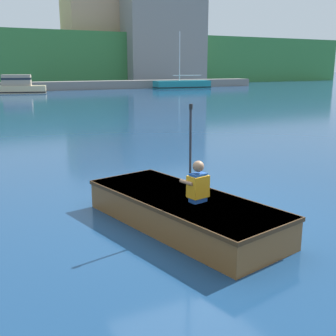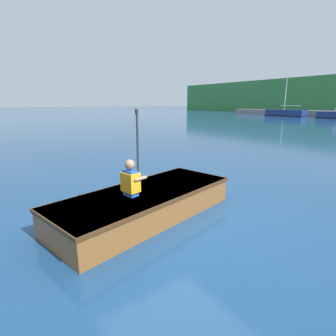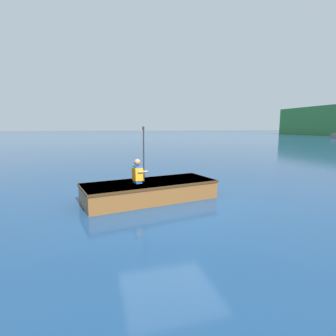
# 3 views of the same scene
# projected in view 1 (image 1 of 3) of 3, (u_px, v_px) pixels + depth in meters

# --- Properties ---
(ground_plane) EXTENTS (300.00, 300.00, 0.00)m
(ground_plane) POSITION_uv_depth(u_px,v_px,m) (194.00, 213.00, 7.26)
(ground_plane) COLOR navy
(waterfront_warehouse_left) EXTENTS (8.27, 6.95, 13.91)m
(waterfront_warehouse_left) POSITION_uv_depth(u_px,v_px,m) (93.00, 35.00, 61.65)
(waterfront_warehouse_left) COLOR tan
(waterfront_warehouse_left) RESTS_ON ground
(waterfront_office_block_center) EXTENTS (12.18, 6.97, 12.54)m
(waterfront_office_block_center) POSITION_uv_depth(u_px,v_px,m) (161.00, 40.00, 61.76)
(waterfront_office_block_center) COLOR gray
(waterfront_office_block_center) RESTS_ON ground
(moored_boat_dock_west_end) EXTENTS (6.70, 2.47, 6.32)m
(moored_boat_dock_west_end) POSITION_uv_depth(u_px,v_px,m) (182.00, 85.00, 48.56)
(moored_boat_dock_west_end) COLOR #197A84
(moored_boat_dock_west_end) RESTS_ON ground
(moored_boat_dock_center_near) EXTENTS (6.13, 3.29, 1.73)m
(moored_boat_dock_center_near) POSITION_uv_depth(u_px,v_px,m) (15.00, 86.00, 39.79)
(moored_boat_dock_center_near) COLOR #CCB789
(moored_boat_dock_center_near) RESTS_ON ground
(rowboat_foreground) EXTENTS (2.04, 3.75, 0.49)m
(rowboat_foreground) POSITION_uv_depth(u_px,v_px,m) (180.00, 209.00, 6.67)
(rowboat_foreground) COLOR brown
(rowboat_foreground) RESTS_ON ground
(person_paddler) EXTENTS (0.40, 0.38, 1.45)m
(person_paddler) POSITION_uv_depth(u_px,v_px,m) (198.00, 183.00, 6.26)
(person_paddler) COLOR #1E4CA5
(person_paddler) RESTS_ON rowboat_foreground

